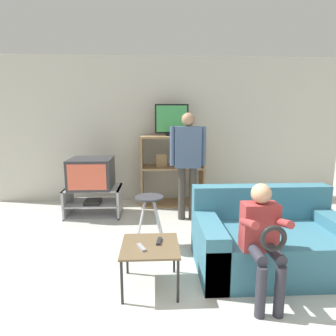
{
  "coord_description": "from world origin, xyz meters",
  "views": [
    {
      "loc": [
        -0.26,
        -1.56,
        1.55
      ],
      "look_at": [
        -0.09,
        1.97,
        0.9
      ],
      "focal_mm": 30.0,
      "sensor_mm": 36.0,
      "label": 1
    }
  ],
  "objects_px": {
    "remote_control_black": "(159,241)",
    "media_shelf": "(172,170)",
    "remote_control_white": "(141,247)",
    "person_standing_adult": "(188,156)",
    "person_seated_child": "(262,234)",
    "folding_stool": "(149,207)",
    "tv_stand": "(94,201)",
    "television_main": "(91,173)",
    "television_flat": "(172,121)",
    "snack_table": "(150,249)",
    "couch": "(270,241)"
  },
  "relations": [
    {
      "from": "television_main",
      "to": "folding_stool",
      "type": "relative_size",
      "value": 1.0
    },
    {
      "from": "television_main",
      "to": "remote_control_white",
      "type": "height_order",
      "value": "television_main"
    },
    {
      "from": "snack_table",
      "to": "couch",
      "type": "height_order",
      "value": "couch"
    },
    {
      "from": "remote_control_black",
      "to": "person_standing_adult",
      "type": "distance_m",
      "value": 1.81
    },
    {
      "from": "person_seated_child",
      "to": "person_standing_adult",
      "type": "bearing_deg",
      "value": 101.6
    },
    {
      "from": "snack_table",
      "to": "person_seated_child",
      "type": "bearing_deg",
      "value": -13.09
    },
    {
      "from": "television_flat",
      "to": "person_standing_adult",
      "type": "xyz_separation_m",
      "value": [
        0.19,
        -0.79,
        -0.51
      ]
    },
    {
      "from": "media_shelf",
      "to": "remote_control_white",
      "type": "xyz_separation_m",
      "value": [
        -0.43,
        -2.55,
        -0.2
      ]
    },
    {
      "from": "media_shelf",
      "to": "person_standing_adult",
      "type": "relative_size",
      "value": 0.76
    },
    {
      "from": "remote_control_black",
      "to": "person_standing_adult",
      "type": "relative_size",
      "value": 0.09
    },
    {
      "from": "television_flat",
      "to": "remote_control_white",
      "type": "xyz_separation_m",
      "value": [
        -0.42,
        -2.57,
        -1.06
      ]
    },
    {
      "from": "media_shelf",
      "to": "remote_control_white",
      "type": "height_order",
      "value": "media_shelf"
    },
    {
      "from": "tv_stand",
      "to": "couch",
      "type": "bearing_deg",
      "value": -37.7
    },
    {
      "from": "media_shelf",
      "to": "television_flat",
      "type": "xyz_separation_m",
      "value": [
        -0.01,
        0.03,
        0.85
      ]
    },
    {
      "from": "remote_control_white",
      "to": "person_seated_child",
      "type": "height_order",
      "value": "person_seated_child"
    },
    {
      "from": "media_shelf",
      "to": "snack_table",
      "type": "distance_m",
      "value": 2.52
    },
    {
      "from": "television_main",
      "to": "person_standing_adult",
      "type": "height_order",
      "value": "person_standing_adult"
    },
    {
      "from": "tv_stand",
      "to": "television_flat",
      "type": "distance_m",
      "value": 1.86
    },
    {
      "from": "folding_stool",
      "to": "person_standing_adult",
      "type": "relative_size",
      "value": 0.4
    },
    {
      "from": "television_main",
      "to": "remote_control_black",
      "type": "bearing_deg",
      "value": -61.95
    },
    {
      "from": "remote_control_white",
      "to": "person_standing_adult",
      "type": "relative_size",
      "value": 0.09
    },
    {
      "from": "television_flat",
      "to": "folding_stool",
      "type": "height_order",
      "value": "television_flat"
    },
    {
      "from": "folding_stool",
      "to": "media_shelf",
      "type": "bearing_deg",
      "value": 77.52
    },
    {
      "from": "folding_stool",
      "to": "person_seated_child",
      "type": "xyz_separation_m",
      "value": [
        0.95,
        -1.01,
        0.08
      ]
    },
    {
      "from": "media_shelf",
      "to": "remote_control_white",
      "type": "bearing_deg",
      "value": -99.6
    },
    {
      "from": "television_main",
      "to": "television_flat",
      "type": "bearing_deg",
      "value": 22.97
    },
    {
      "from": "snack_table",
      "to": "couch",
      "type": "xyz_separation_m",
      "value": [
        1.24,
        0.31,
        -0.1
      ]
    },
    {
      "from": "media_shelf",
      "to": "remote_control_black",
      "type": "height_order",
      "value": "media_shelf"
    },
    {
      "from": "tv_stand",
      "to": "media_shelf",
      "type": "distance_m",
      "value": 1.43
    },
    {
      "from": "television_main",
      "to": "folding_stool",
      "type": "bearing_deg",
      "value": -51.95
    },
    {
      "from": "person_seated_child",
      "to": "remote_control_black",
      "type": "bearing_deg",
      "value": 162.26
    },
    {
      "from": "media_shelf",
      "to": "remote_control_black",
      "type": "xyz_separation_m",
      "value": [
        -0.27,
        -2.43,
        -0.2
      ]
    },
    {
      "from": "television_flat",
      "to": "remote_control_white",
      "type": "distance_m",
      "value": 2.81
    },
    {
      "from": "tv_stand",
      "to": "television_main",
      "type": "height_order",
      "value": "television_main"
    },
    {
      "from": "tv_stand",
      "to": "media_shelf",
      "type": "bearing_deg",
      "value": 21.68
    },
    {
      "from": "tv_stand",
      "to": "folding_stool",
      "type": "distance_m",
      "value": 1.51
    },
    {
      "from": "remote_control_white",
      "to": "television_main",
      "type": "bearing_deg",
      "value": 89.27
    },
    {
      "from": "snack_table",
      "to": "person_standing_adult",
      "type": "height_order",
      "value": "person_standing_adult"
    },
    {
      "from": "remote_control_white",
      "to": "couch",
      "type": "height_order",
      "value": "couch"
    },
    {
      "from": "couch",
      "to": "person_seated_child",
      "type": "distance_m",
      "value": 0.68
    },
    {
      "from": "person_standing_adult",
      "to": "couch",
      "type": "bearing_deg",
      "value": -63.67
    },
    {
      "from": "remote_control_black",
      "to": "remote_control_white",
      "type": "bearing_deg",
      "value": -134.7
    },
    {
      "from": "television_main",
      "to": "media_shelf",
      "type": "height_order",
      "value": "media_shelf"
    },
    {
      "from": "folding_stool",
      "to": "snack_table",
      "type": "distance_m",
      "value": 0.81
    },
    {
      "from": "person_seated_child",
      "to": "remote_control_white",
      "type": "bearing_deg",
      "value": 171.33
    },
    {
      "from": "media_shelf",
      "to": "person_seated_child",
      "type": "bearing_deg",
      "value": -77.9
    },
    {
      "from": "remote_control_black",
      "to": "media_shelf",
      "type": "bearing_deg",
      "value": 91.97
    },
    {
      "from": "television_main",
      "to": "person_standing_adult",
      "type": "xyz_separation_m",
      "value": [
        1.47,
        -0.24,
        0.29
      ]
    },
    {
      "from": "remote_control_white",
      "to": "tv_stand",
      "type": "bearing_deg",
      "value": 88.84
    },
    {
      "from": "folding_stool",
      "to": "couch",
      "type": "distance_m",
      "value": 1.37
    }
  ]
}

